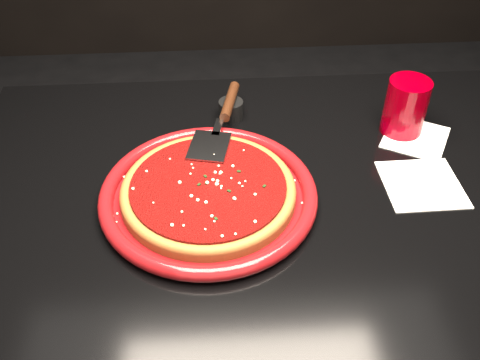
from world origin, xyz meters
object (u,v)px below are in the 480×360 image
plate (209,194)px  ramekin (231,110)px  table (262,303)px  pizza_server (221,120)px  cup (405,107)px

plate → ramekin: size_ratio=7.42×
table → plate: (-0.11, -0.03, 0.39)m
plate → pizza_server: size_ratio=1.27×
plate → ramekin: 0.27m
cup → ramekin: (-0.36, 0.07, -0.04)m
cup → ramekin: bearing=168.3°
plate → ramekin: (0.06, 0.27, 0.01)m
ramekin → table: bearing=-76.2°
table → plate: bearing=-163.3°
pizza_server → plate: bearing=-87.0°
table → cup: 0.55m
table → plate: size_ratio=3.00×
plate → cup: (0.42, 0.19, 0.05)m
table → cup: cup is taller
plate → pizza_server: (0.03, 0.19, 0.03)m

